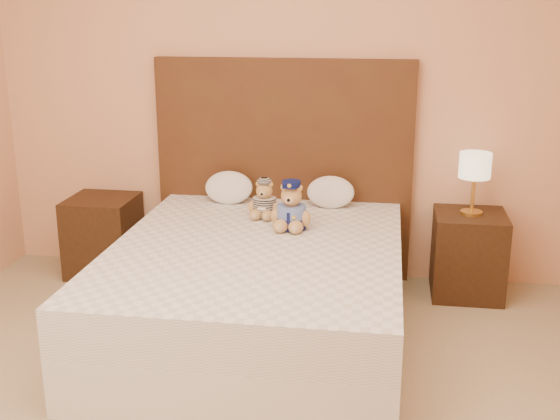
# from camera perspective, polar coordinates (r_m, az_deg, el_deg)

# --- Properties ---
(room_walls) EXTENTS (4.04, 4.52, 2.72)m
(room_walls) POSITION_cam_1_polar(r_m,az_deg,el_deg) (2.98, -4.95, 15.67)
(room_walls) COLOR #E3A47B
(room_walls) RESTS_ON ground
(bed) EXTENTS (1.60, 2.00, 0.55)m
(bed) POSITION_cam_1_polar(r_m,az_deg,el_deg) (4.02, -1.91, -6.55)
(bed) COLOR white
(bed) RESTS_ON ground
(headboard) EXTENTS (1.75, 0.08, 1.50)m
(headboard) POSITION_cam_1_polar(r_m,az_deg,el_deg) (4.82, 0.27, 3.32)
(headboard) COLOR #462C15
(headboard) RESTS_ON ground
(nightstand_left) EXTENTS (0.45, 0.45, 0.55)m
(nightstand_left) POSITION_cam_1_polar(r_m,az_deg,el_deg) (5.09, -14.15, -2.03)
(nightstand_left) COLOR #341F10
(nightstand_left) RESTS_ON ground
(nightstand_right) EXTENTS (0.45, 0.45, 0.55)m
(nightstand_right) POSITION_cam_1_polar(r_m,az_deg,el_deg) (4.74, 15.03, -3.51)
(nightstand_right) COLOR #341F10
(nightstand_right) RESTS_ON ground
(lamp) EXTENTS (0.20, 0.20, 0.40)m
(lamp) POSITION_cam_1_polar(r_m,az_deg,el_deg) (4.58, 15.56, 3.26)
(lamp) COLOR gold
(lamp) RESTS_ON nightstand_right
(teddy_police) EXTENTS (0.27, 0.26, 0.29)m
(teddy_police) POSITION_cam_1_polar(r_m,az_deg,el_deg) (4.15, 0.93, 0.38)
(teddy_police) COLOR #B58146
(teddy_police) RESTS_ON bed
(teddy_prisoner) EXTENTS (0.23, 0.22, 0.24)m
(teddy_prisoner) POSITION_cam_1_polar(r_m,az_deg,el_deg) (4.39, -1.28, 0.91)
(teddy_prisoner) COLOR #B58146
(teddy_prisoner) RESTS_ON bed
(pillow_left) EXTENTS (0.33, 0.21, 0.23)m
(pillow_left) POSITION_cam_1_polar(r_m,az_deg,el_deg) (4.73, -4.19, 1.96)
(pillow_left) COLOR white
(pillow_left) RESTS_ON bed
(pillow_right) EXTENTS (0.31, 0.20, 0.22)m
(pillow_right) POSITION_cam_1_polar(r_m,az_deg,el_deg) (4.63, 4.14, 1.58)
(pillow_right) COLOR white
(pillow_right) RESTS_ON bed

